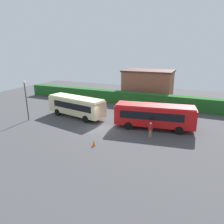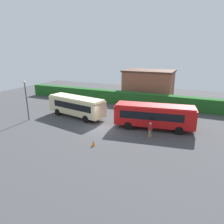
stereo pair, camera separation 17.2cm
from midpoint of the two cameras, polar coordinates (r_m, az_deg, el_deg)
The scene contains 11 objects.
ground_plane at distance 25.62m, azimuth -3.33°, elevation -4.57°, with size 64.00×64.00×0.00m, color #424244.
bus_cream at distance 29.90m, azimuth -10.15°, elevation 1.82°, with size 9.37×4.14×2.95m.
bus_red at distance 25.46m, azimuth 11.55°, elevation -0.83°, with size 9.87×3.91×3.04m.
person_left at distance 31.02m, azimuth -5.24°, elevation 1.18°, with size 0.49×0.53×1.88m.
person_center at distance 29.23m, azimuth 11.98°, elevation -0.11°, with size 0.56×0.50×1.89m.
person_right at distance 23.28m, azimuth 10.46°, elevation -4.75°, with size 0.48×0.41×1.70m.
person_far at distance 28.52m, azimuth 16.44°, elevation -1.08°, with size 0.43×0.47×1.71m.
hedge_row at distance 36.59m, azimuth 5.64°, elevation 3.77°, with size 44.00×1.57×2.19m, color #1D5920.
depot_building at distance 41.24m, azimuth 9.92°, elevation 7.56°, with size 9.46×6.42×5.66m.
traffic_cone at distance 21.10m, azimuth -5.33°, elevation -8.64°, with size 0.36×0.36×0.60m, color orange.
lamppost at distance 29.99m, azimuth -23.09°, elevation 4.11°, with size 0.36×0.36×5.46m.
Camera 1 is at (10.76, -21.26, 9.39)m, focal length 32.74 mm.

